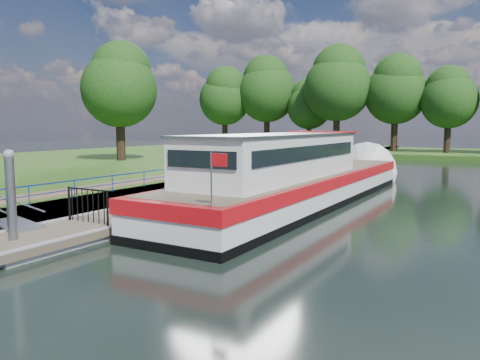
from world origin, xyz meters
The scene contains 17 objects.
ground centered at (0.00, 0.00, 0.00)m, with size 160.00×160.00×0.00m, color black.
riverbank centered at (-18.00, 15.00, 0.39)m, with size 32.00×90.00×0.78m, color #294F16.
bank_edge centered at (-2.55, 15.00, 0.39)m, with size 1.10×90.00×0.78m, color #473D2D.
footpath centered at (-4.40, 8.00, 0.80)m, with size 1.60×40.00×0.05m, color brown.
carpark centered at (-11.00, 38.00, 0.81)m, with size 14.00×12.00×0.06m, color black.
blue_fence centered at (-2.75, 3.00, 1.31)m, with size 0.04×18.04×0.72m.
pontoon centered at (0.00, 13.00, 0.18)m, with size 2.50×30.00×0.56m.
mooring_piles centered at (0.00, 13.00, 1.28)m, with size 0.30×27.30×3.55m.
gangway centered at (-1.85, 0.50, 0.63)m, with size 2.58×1.00×0.92m.
gate_panel centered at (0.00, 2.20, 1.15)m, with size 1.85×0.05×1.15m.
barge centered at (3.60, 12.03, 1.09)m, with size 4.36×21.15×4.78m.
horizon_trees centered at (-1.61, 48.68, 7.95)m, with size 54.38×10.03×12.87m.
bank_tree_a centered at (-15.99, 20.08, 7.02)m, with size 6.12×6.12×9.72m.
car_a centered at (-6.30, 36.29, 1.43)m, with size 1.41×3.50×1.19m, color #999999.
car_b centered at (-11.62, 35.21, 1.42)m, with size 1.24×3.56×1.17m, color #999999.
car_c centered at (-14.46, 36.41, 1.40)m, with size 1.57×3.86×1.12m, color #999999.
car_d centered at (-8.28, 39.89, 1.42)m, with size 1.93×4.18×1.16m, color #999999.
Camera 1 is at (12.01, -8.38, 3.58)m, focal length 35.00 mm.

